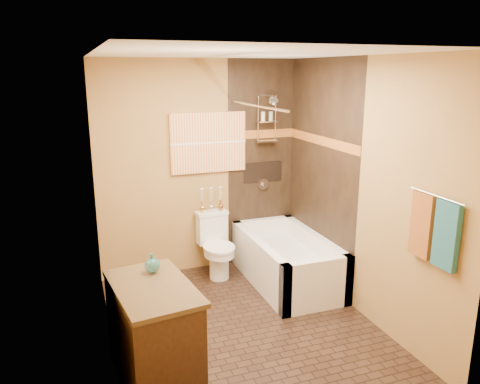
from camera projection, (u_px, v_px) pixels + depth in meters
name	position (u px, v px, depth m)	size (l,w,h in m)	color
floor	(244.00, 327.00, 4.45)	(3.00, 3.00, 0.00)	black
wall_left	(104.00, 214.00, 3.74)	(0.02, 3.00, 2.50)	#AD7E43
wall_right	(360.00, 189.00, 4.53)	(0.02, 3.00, 2.50)	#AD7E43
wall_back	(200.00, 168.00, 5.50)	(2.40, 0.02, 2.50)	#AD7E43
wall_front	(333.00, 265.00, 2.77)	(2.40, 0.02, 2.50)	#AD7E43
ceiling	(245.00, 53.00, 3.82)	(3.00, 3.00, 0.00)	silver
alcove_tile_back	(261.00, 164.00, 5.74)	(0.85, 0.01, 2.50)	black
alcove_tile_right	(320.00, 174.00, 5.21)	(0.01, 1.50, 2.50)	black
mosaic_band_back	(262.00, 134.00, 5.64)	(0.85, 0.01, 0.10)	brown
mosaic_band_right	(321.00, 141.00, 5.11)	(0.01, 1.50, 0.10)	brown
alcove_niche	(263.00, 172.00, 5.77)	(0.50, 0.01, 0.25)	black
shower_fixtures	(267.00, 131.00, 5.55)	(0.24, 0.33, 1.16)	silver
curtain_rod	(255.00, 105.00, 4.75)	(0.03, 0.03, 1.55)	silver
towel_bar	(437.00, 196.00, 3.51)	(0.02, 0.02, 0.55)	silver
towel_teal	(447.00, 236.00, 3.46)	(0.05, 0.22, 0.52)	#1B495A
towel_rust	(422.00, 225.00, 3.70)	(0.05, 0.22, 0.52)	brown
sunset_painting	(208.00, 143.00, 5.43)	(0.90, 0.04, 0.70)	orange
vanity_mirror	(108.00, 200.00, 3.23)	(0.01, 1.00, 0.90)	white
bathtub	(287.00, 264.00, 5.34)	(0.80, 1.50, 0.55)	white
toilet	(216.00, 245.00, 5.50)	(0.39, 0.57, 0.74)	white
vanity	(154.00, 333.00, 3.60)	(0.67, 0.97, 0.80)	black
teal_bottle	(152.00, 263.00, 3.71)	(0.12, 0.12, 0.19)	#21655E
bud_vases	(211.00, 199.00, 5.52)	(0.29, 0.06, 0.29)	#C18E3C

